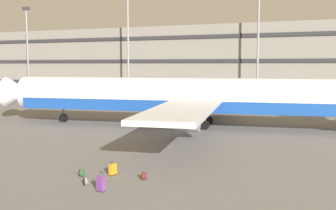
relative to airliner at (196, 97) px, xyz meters
The scene contains 11 objects.
ground_plane 3.63m from the airliner, 95.83° to the right, with size 600.00×600.00×0.00m, color slate.
terminal_structure 44.59m from the airliner, 90.27° to the left, with size 173.60×17.43×14.00m.
airliner is the anchor object (origin of this frame).
light_mast_far_left 58.82m from the airliner, 147.40° to the left, with size 1.80×0.50×18.80m.
light_mast_left 40.72m from the airliner, 127.58° to the left, with size 1.80×0.50×21.50m.
light_mast_center_left 33.30m from the airliner, 88.09° to the left, with size 1.80×0.50×24.66m.
suitcase_teal 21.44m from the airliner, 85.20° to the right, with size 0.46×0.31×0.99m.
suitcase_upright 18.65m from the airliner, 87.26° to the right, with size 0.32×0.51×0.76m.
backpack_navy 19.06m from the airliner, 81.07° to the right, with size 0.34×0.27×0.49m.
backpack_scuffed 19.59m from the airliner, 91.64° to the right, with size 0.37×0.41×0.50m.
backpack_large 20.84m from the airliner, 88.51° to the right, with size 0.39×0.38×0.50m.
Camera 1 is at (12.19, -35.55, 6.34)m, focal length 41.78 mm.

